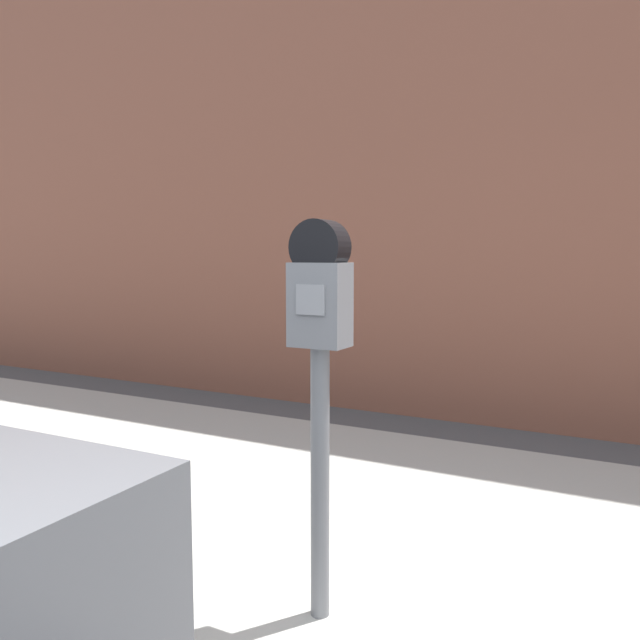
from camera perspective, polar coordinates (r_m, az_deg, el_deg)
sidewalk at (r=3.09m, az=17.98°, el=-19.98°), size 24.00×2.80×0.12m
building_facade at (r=5.37m, az=23.58°, el=18.14°), size 24.00×0.30×5.16m
parking_meter at (r=2.13m, az=-0.00°, el=-2.15°), size 0.19×0.14×1.40m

